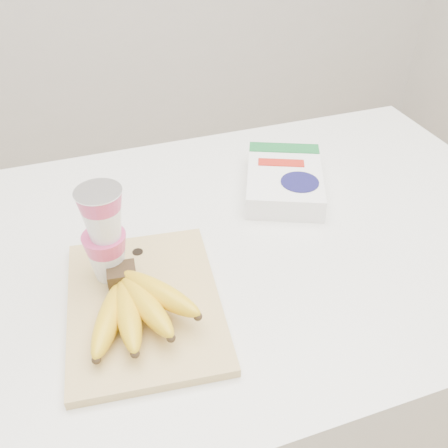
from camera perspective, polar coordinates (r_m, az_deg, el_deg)
name	(u,v)px	position (r m, az deg, el deg)	size (l,w,h in m)	color
room	(248,35)	(0.81, 2.73, 20.80)	(4.00, 4.00, 4.00)	tan
table	(238,379)	(1.35, 1.60, -17.26)	(1.28, 0.85, 0.96)	white
cutting_board	(144,303)	(0.86, -9.08, -8.96)	(0.25, 0.34, 0.02)	#E3C47C
bananas	(135,305)	(0.81, -10.16, -9.07)	(0.20, 0.20, 0.07)	#382816
yogurt_stack	(104,232)	(0.85, -13.56, -0.90)	(0.08, 0.08, 0.18)	white
cereal_box	(284,180)	(1.12, 6.91, 5.05)	(0.25, 0.29, 0.05)	white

